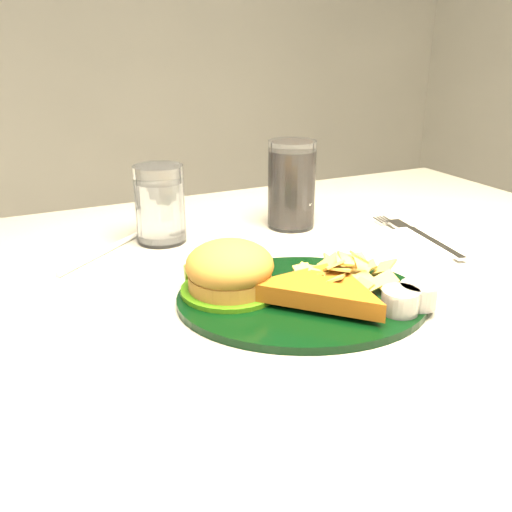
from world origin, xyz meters
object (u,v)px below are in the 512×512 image
(cola_glass, at_px, (292,185))
(fork_napkin, at_px, (430,240))
(water_glass, at_px, (160,204))
(dinner_plate, at_px, (302,276))

(cola_glass, relative_size, fork_napkin, 0.76)
(water_glass, relative_size, fork_napkin, 0.63)
(water_glass, xyz_separation_m, cola_glass, (0.20, -0.02, 0.01))
(dinner_plate, bearing_deg, fork_napkin, 39.72)
(water_glass, distance_m, fork_napkin, 0.38)
(dinner_plate, xyz_separation_m, cola_glass, (0.11, 0.24, 0.03))
(cola_glass, bearing_deg, fork_napkin, -48.44)
(water_glass, relative_size, cola_glass, 0.83)
(dinner_plate, relative_size, water_glass, 2.52)
(fork_napkin, bearing_deg, water_glass, 161.88)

